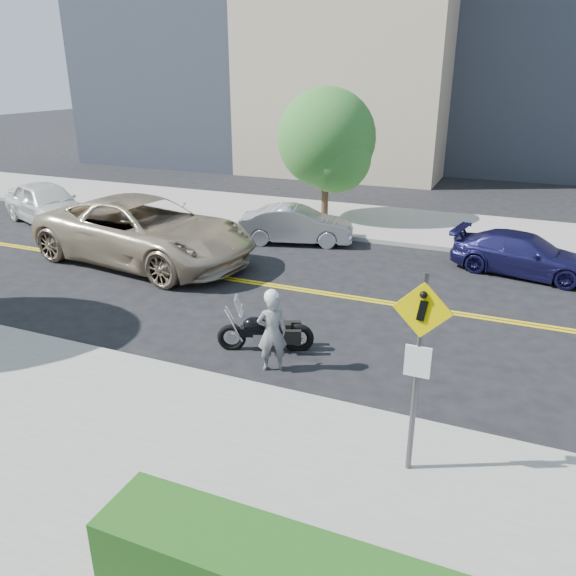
% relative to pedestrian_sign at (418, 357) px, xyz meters
% --- Properties ---
extents(ground_plane, '(120.00, 120.00, 0.00)m').
position_rel_pedestrian_sign_xyz_m(ground_plane, '(-4.20, 6.31, -1.96)').
color(ground_plane, black).
rests_on(ground_plane, ground).
extents(sidewalk_near, '(60.00, 5.00, 0.15)m').
position_rel_pedestrian_sign_xyz_m(sidewalk_near, '(-4.20, -1.19, -1.89)').
color(sidewalk_near, '#9E9B91').
rests_on(sidewalk_near, ground_plane).
extents(sidewalk_far, '(60.00, 5.00, 0.15)m').
position_rel_pedestrian_sign_xyz_m(sidewalk_far, '(-4.20, 13.81, -1.89)').
color(sidewalk_far, '#9E9B91').
rests_on(sidewalk_far, ground_plane).
extents(pedestrian_sign, '(0.78, 0.08, 3.00)m').
position_rel_pedestrian_sign_xyz_m(pedestrian_sign, '(0.00, 0.00, 0.00)').
color(pedestrian_sign, '#4C4C51').
rests_on(pedestrian_sign, sidewalk_near).
extents(motorcyclist, '(0.69, 0.61, 1.69)m').
position_rel_pedestrian_sign_xyz_m(motorcyclist, '(-3.11, 2.11, -1.12)').
color(motorcyclist, '#AAAAAF').
rests_on(motorcyclist, ground).
extents(motorcycle, '(2.04, 1.27, 1.19)m').
position_rel_pedestrian_sign_xyz_m(motorcycle, '(-3.57, 2.81, -1.37)').
color(motorcycle, black).
rests_on(motorcycle, ground).
extents(suv, '(7.41, 4.16, 1.96)m').
position_rel_pedestrian_sign_xyz_m(suv, '(-9.42, 6.71, -0.98)').
color(suv, tan).
rests_on(suv, ground).
extents(parked_car_white, '(4.97, 3.48, 1.57)m').
position_rel_pedestrian_sign_xyz_m(parked_car_white, '(-15.70, 9.11, -1.18)').
color(parked_car_white, white).
rests_on(parked_car_white, ground).
extents(parked_car_silver, '(4.02, 2.28, 1.25)m').
position_rel_pedestrian_sign_xyz_m(parked_car_silver, '(-5.93, 10.38, -1.33)').
color(parked_car_silver, '#A3A6AB').
rests_on(parked_car_silver, ground).
extents(parked_car_blue, '(4.28, 2.36, 1.17)m').
position_rel_pedestrian_sign_xyz_m(parked_car_blue, '(1.26, 9.99, -1.37)').
color(parked_car_blue, '#1C1B51').
rests_on(parked_car_blue, ground).
extents(tree_far_a, '(3.66, 3.66, 5.00)m').
position_rel_pedestrian_sign_xyz_m(tree_far_a, '(-6.00, 13.46, 1.20)').
color(tree_far_a, '#382619').
rests_on(tree_far_a, ground).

